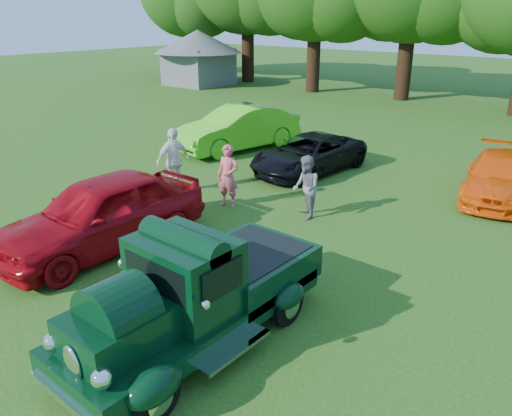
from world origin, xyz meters
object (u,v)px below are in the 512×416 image
Objects in this scene: gazebo at (198,51)px; back_car_black at (309,154)px; back_car_lime at (238,128)px; back_car_orange at (499,176)px; red_convertible at (102,213)px; spectator_grey at (306,187)px; hero_pickup at (197,295)px; spectator_white at (173,161)px; spectator_pink at (228,176)px.

back_car_black is at bearing -34.61° from gazebo.
back_car_orange is at bearing 16.05° from back_car_lime.
spectator_grey is at bearing 60.62° from red_convertible.
red_convertible reaches higher than spectator_grey.
red_convertible is at bearing 166.02° from hero_pickup.
spectator_white reaches higher than back_car_lime.
back_car_lime is 9.56m from back_car_orange.
back_car_lime is at bearing 173.03° from back_car_orange.
back_car_lime is 19.19m from gazebo.
back_car_lime is 3.05× the size of spectator_grey.
spectator_pink reaches higher than back_car_orange.
spectator_grey is 26.51m from gazebo.
spectator_white is at bearing -45.81° from gazebo.
back_car_orange is (9.52, 0.79, -0.21)m from back_car_lime.
spectator_pink is at bearing -146.64° from back_car_orange.
spectator_white reaches higher than spectator_pink.
spectator_pink is at bearing -120.84° from spectator_grey.
gazebo reaches higher than spectator_pink.
spectator_pink reaches higher than back_car_lime.
back_car_black is 22.69m from gazebo.
back_car_orange is at bearing -25.06° from gazebo.
spectator_grey is at bearing -37.98° from gazebo.
back_car_orange is 9.58m from spectator_white.
hero_pickup is 2.48× the size of spectator_white.
spectator_white reaches higher than hero_pickup.
back_car_black is 2.68× the size of spectator_grey.
spectator_pink is at bearing -39.45° from back_car_lime.
spectator_white is at bearing 114.68° from red_convertible.
hero_pickup is 7.46m from spectator_white.
back_car_orange is (5.68, 1.49, 0.01)m from back_car_black.
spectator_white is at bearing 170.67° from spectator_pink.
spectator_grey is (2.24, -3.44, 0.21)m from back_car_black.
red_convertible is 2.85× the size of spectator_pink.
hero_pickup is at bearing -31.59° from spectator_grey.
back_car_orange is at bearing -45.59° from spectator_white.
back_car_orange is at bearing 18.65° from back_car_black.
spectator_white reaches higher than back_car_black.
gazebo is at bearing 151.85° from back_car_lime.
spectator_white reaches higher than spectator_grey.
spectator_white is (-4.18, -0.87, 0.14)m from spectator_grey.
gazebo is at bearing 135.91° from hero_pickup.
red_convertible is 0.78× the size of gazebo.
spectator_grey is (-1.65, 5.52, 0.01)m from hero_pickup.
back_car_orange is (1.78, 10.45, -0.19)m from hero_pickup.
hero_pickup is 1.11× the size of back_car_orange.
spectator_grey is at bearing -71.10° from spectator_white.
red_convertible reaches higher than back_car_orange.
gazebo is (-18.62, 12.85, 1.77)m from back_car_black.
red_convertible is 5.15m from spectator_grey.
hero_pickup is 0.98× the size of red_convertible.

